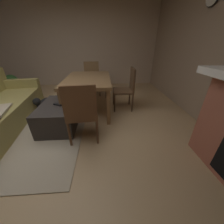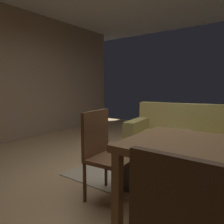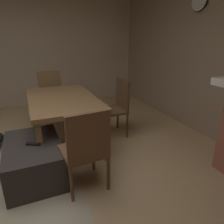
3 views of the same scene
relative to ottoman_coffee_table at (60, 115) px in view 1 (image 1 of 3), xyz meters
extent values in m
plane|color=tan|center=(-0.34, 0.21, -0.22)|extent=(7.81, 7.81, 0.00)
cube|color=#C4AA91|center=(2.92, 0.21, 1.22)|extent=(0.12, 6.33, 2.86)
cube|color=tan|center=(0.00, 0.57, -0.21)|extent=(2.60, 2.00, 0.01)
cube|color=#9E8E4C|center=(1.13, 1.26, 0.30)|extent=(0.29, 0.93, 0.20)
cube|color=#2D2826|center=(0.00, 0.00, 0.00)|extent=(0.93, 0.61, 0.43)
cube|color=black|center=(-0.04, -0.01, 0.23)|extent=(0.12, 0.16, 0.02)
cube|color=brown|center=(0.66, -0.49, 0.49)|extent=(1.49, 0.94, 0.06)
cube|color=brown|center=(-0.02, -0.08, 0.12)|extent=(0.07, 0.07, 0.68)
cube|color=brown|center=(1.35, -0.08, 0.12)|extent=(0.07, 0.07, 0.68)
cube|color=brown|center=(-0.02, -0.90, 0.12)|extent=(0.07, 0.07, 0.68)
cube|color=brown|center=(1.35, -0.90, 0.12)|extent=(0.07, 0.07, 0.68)
cube|color=brown|center=(1.71, -0.49, 0.21)|extent=(0.47, 0.47, 0.04)
cube|color=brown|center=(1.91, -0.48, 0.47)|extent=(0.07, 0.44, 0.48)
cylinder|color=brown|center=(1.52, -0.71, -0.01)|extent=(0.04, 0.04, 0.41)
cylinder|color=brown|center=(1.49, -0.31, -0.01)|extent=(0.04, 0.04, 0.41)
cylinder|color=brown|center=(1.92, -0.68, -0.01)|extent=(0.04, 0.04, 0.41)
cylinder|color=brown|center=(1.89, -0.28, -0.01)|extent=(0.04, 0.04, 0.41)
cube|color=#513823|center=(0.66, -1.26, 0.21)|extent=(0.45, 0.45, 0.04)
cube|color=#513823|center=(0.66, -1.46, 0.47)|extent=(0.44, 0.05, 0.48)
cylinder|color=#513823|center=(0.47, -1.05, -0.01)|extent=(0.04, 0.04, 0.41)
cylinder|color=#513823|center=(0.87, -1.07, -0.01)|extent=(0.04, 0.04, 0.41)
cylinder|color=#513823|center=(0.46, -1.45, -0.01)|extent=(0.04, 0.04, 0.41)
cylinder|color=#513823|center=(0.86, -1.47, -0.01)|extent=(0.04, 0.04, 0.41)
cube|color=brown|center=(-0.38, -0.49, 0.21)|extent=(0.47, 0.47, 0.04)
cube|color=brown|center=(-0.58, -0.51, 0.47)|extent=(0.08, 0.44, 0.48)
cylinder|color=brown|center=(-0.20, -0.28, -0.01)|extent=(0.04, 0.04, 0.41)
cylinder|color=brown|center=(-0.17, -0.67, -0.01)|extent=(0.04, 0.04, 0.41)
cylinder|color=brown|center=(-0.60, -0.31, -0.01)|extent=(0.04, 0.04, 0.41)
cylinder|color=brown|center=(-0.57, -0.71, -0.01)|extent=(0.04, 0.04, 0.41)
cylinder|color=beige|center=(2.03, 2.03, -0.13)|extent=(0.19, 0.19, 0.17)
ellipsoid|color=#387233|center=(2.03, 2.03, 0.12)|extent=(0.40, 0.40, 0.44)
ellipsoid|color=black|center=(0.77, 0.53, -0.06)|extent=(0.59, 0.43, 0.21)
sphere|color=black|center=(0.54, 0.64, 0.05)|extent=(0.16, 0.16, 0.16)
camera|label=1|loc=(-2.11, -0.82, 1.15)|focal=20.44mm
camera|label=2|loc=(0.88, -2.20, 0.97)|focal=33.87mm
camera|label=3|loc=(-2.28, -0.02, 1.38)|focal=33.42mm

